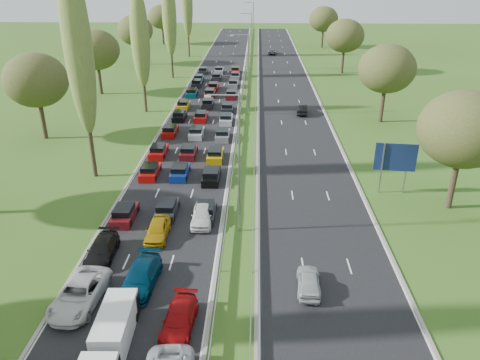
{
  "coord_description": "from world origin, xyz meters",
  "views": [
    {
      "loc": [
        5.82,
        8.29,
        20.53
      ],
      "look_at": [
        4.29,
        50.19,
        1.5
      ],
      "focal_mm": 35.0,
      "sensor_mm": 36.0,
      "label": 1
    }
  ],
  "objects_px": {
    "near_car_3": "(102,250)",
    "white_van_rear": "(117,323)",
    "direction_sign": "(395,159)",
    "near_car_2": "(79,294)"
  },
  "relations": [
    {
      "from": "white_van_rear",
      "to": "near_car_2",
      "type": "bearing_deg",
      "value": 136.98
    },
    {
      "from": "near_car_2",
      "to": "white_van_rear",
      "type": "xyz_separation_m",
      "value": [
        3.31,
        -2.86,
        0.17
      ]
    },
    {
      "from": "near_car_3",
      "to": "direction_sign",
      "type": "distance_m",
      "value": 28.42
    },
    {
      "from": "near_car_2",
      "to": "near_car_3",
      "type": "distance_m",
      "value": 5.5
    },
    {
      "from": "white_van_rear",
      "to": "direction_sign",
      "type": "xyz_separation_m",
      "value": [
        21.85,
        20.88,
        2.58
      ]
    },
    {
      "from": "near_car_2",
      "to": "white_van_rear",
      "type": "height_order",
      "value": "white_van_rear"
    },
    {
      "from": "near_car_3",
      "to": "near_car_2",
      "type": "bearing_deg",
      "value": -89.73
    },
    {
      "from": "near_car_3",
      "to": "white_van_rear",
      "type": "relative_size",
      "value": 1.0
    },
    {
      "from": "near_car_2",
      "to": "near_car_3",
      "type": "bearing_deg",
      "value": 96.89
    },
    {
      "from": "near_car_2",
      "to": "direction_sign",
      "type": "xyz_separation_m",
      "value": [
        25.16,
        18.01,
        2.75
      ]
    }
  ]
}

